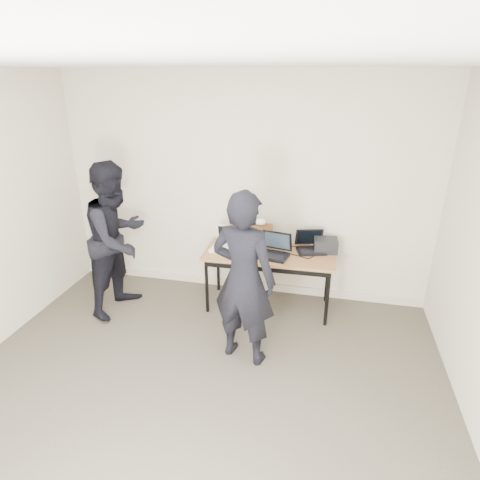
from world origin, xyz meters
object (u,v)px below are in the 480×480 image
(leather_satchel, at_px, (258,234))
(person_observer, at_px, (118,239))
(laptop_right, at_px, (310,246))
(person_typist, at_px, (244,279))
(desk, at_px, (269,257))
(laptop_beige, at_px, (226,245))
(equipment_box, at_px, (326,245))
(laptop_center, at_px, (274,250))

(leather_satchel, distance_m, person_observer, 1.63)
(laptop_right, relative_size, person_typist, 0.23)
(desk, relative_size, laptop_beige, 4.38)
(laptop_right, relative_size, leather_satchel, 1.03)
(laptop_right, distance_m, person_typist, 1.27)
(person_observer, bearing_deg, equipment_box, -64.62)
(equipment_box, relative_size, person_typist, 0.15)
(desk, relative_size, leather_satchel, 3.97)
(laptop_beige, distance_m, person_observer, 1.25)
(laptop_beige, bearing_deg, equipment_box, 14.10)
(leather_satchel, distance_m, person_typist, 1.19)
(laptop_beige, distance_m, person_typist, 1.06)
(desk, xyz_separation_m, person_observer, (-1.70, -0.37, 0.23))
(person_typist, bearing_deg, leather_satchel, -72.60)
(desk, relative_size, person_observer, 0.85)
(desk, xyz_separation_m, laptop_right, (0.45, 0.18, 0.11))
(laptop_center, bearing_deg, equipment_box, 34.18)
(leather_satchel, bearing_deg, person_observer, -166.40)
(desk, relative_size, person_typist, 0.87)
(laptop_center, bearing_deg, leather_satchel, 142.41)
(laptop_center, height_order, leather_satchel, laptop_center)
(desk, height_order, leather_satchel, leather_satchel)
(equipment_box, bearing_deg, laptop_center, -156.84)
(desk, xyz_separation_m, laptop_beige, (-0.51, 0.01, 0.11))
(laptop_right, distance_m, leather_satchel, 0.64)
(leather_satchel, relative_size, person_observer, 0.21)
(laptop_beige, xyz_separation_m, person_observer, (-1.19, -0.37, 0.12))
(laptop_beige, height_order, person_observer, person_observer)
(laptop_center, relative_size, leather_satchel, 1.04)
(desk, height_order, person_typist, person_typist)
(leather_satchel, relative_size, person_typist, 0.22)
(person_observer, bearing_deg, person_typist, -98.48)
(laptop_beige, relative_size, person_observer, 0.19)
(laptop_center, height_order, equipment_box, laptop_center)
(person_typist, height_order, person_observer, person_observer)
(person_typist, xyz_separation_m, person_observer, (-1.60, 0.59, 0.03))
(person_typist, bearing_deg, person_observer, -6.91)
(laptop_right, height_order, person_typist, person_typist)
(laptop_beige, relative_size, person_typist, 0.20)
(laptop_beige, height_order, laptop_right, laptop_beige)
(leather_satchel, bearing_deg, desk, -59.58)
(person_observer, bearing_deg, laptop_right, -63.82)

